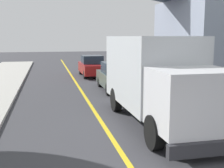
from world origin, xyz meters
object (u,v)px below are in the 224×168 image
at_px(parked_van_across, 173,78).
at_px(stop_sign, 182,65).
at_px(parked_car_mid, 92,66).
at_px(parked_car_near, 117,77).
at_px(box_truck, 157,76).

height_order(parked_van_across, stop_sign, stop_sign).
bearing_deg(parked_car_mid, parked_car_near, -85.99).
height_order(parked_car_mid, parked_van_across, same).
height_order(box_truck, stop_sign, box_truck).
distance_m(box_truck, parked_car_near, 6.94).
xyz_separation_m(parked_car_mid, stop_sign, (2.62, -10.90, 1.06)).
bearing_deg(stop_sign, parked_car_mid, 103.52).
bearing_deg(stop_sign, parked_van_across, 73.36).
height_order(box_truck, parked_van_across, box_truck).
distance_m(parked_car_near, parked_van_across, 3.30).
bearing_deg(parked_van_across, stop_sign, -106.64).
height_order(parked_car_near, stop_sign, stop_sign).
relative_size(parked_van_across, stop_sign, 1.67).
bearing_deg(parked_van_across, parked_car_near, 159.54).
xyz_separation_m(parked_car_near, stop_sign, (2.16, -4.29, 1.06)).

